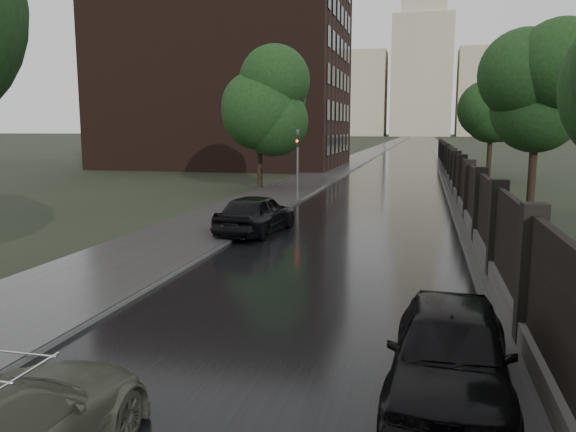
{
  "coord_description": "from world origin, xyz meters",
  "views": [
    {
      "loc": [
        2.59,
        -5.88,
        4.04
      ],
      "look_at": [
        -1.22,
        9.92,
        1.5
      ],
      "focal_mm": 35.0,
      "sensor_mm": 36.0,
      "label": 1
    }
  ],
  "objects_px": {
    "hatchback_left": "(256,214)",
    "car_right_near": "(450,352)",
    "tree_right_b": "(536,108)",
    "tree_right_c": "(491,116)",
    "traffic_light": "(298,158)",
    "tree_left_far": "(259,110)"
  },
  "relations": [
    {
      "from": "hatchback_left",
      "to": "car_right_near",
      "type": "relative_size",
      "value": 1.06
    },
    {
      "from": "tree_right_c",
      "to": "traffic_light",
      "type": "distance_m",
      "value": 19.26
    },
    {
      "from": "tree_right_b",
      "to": "car_right_near",
      "type": "relative_size",
      "value": 1.59
    },
    {
      "from": "tree_left_far",
      "to": "tree_right_c",
      "type": "height_order",
      "value": "tree_left_far"
    },
    {
      "from": "tree_right_c",
      "to": "car_right_near",
      "type": "height_order",
      "value": "tree_right_c"
    },
    {
      "from": "hatchback_left",
      "to": "tree_right_b",
      "type": "bearing_deg",
      "value": -139.27
    },
    {
      "from": "tree_right_c",
      "to": "car_right_near",
      "type": "relative_size",
      "value": 1.59
    },
    {
      "from": "tree_right_c",
      "to": "tree_right_b",
      "type": "bearing_deg",
      "value": -90.0
    },
    {
      "from": "car_right_near",
      "to": "hatchback_left",
      "type": "bearing_deg",
      "value": 121.69
    },
    {
      "from": "tree_right_b",
      "to": "car_right_near",
      "type": "xyz_separation_m",
      "value": [
        -4.42,
        -19.59,
        -4.2
      ]
    },
    {
      "from": "traffic_light",
      "to": "tree_right_c",
      "type": "bearing_deg",
      "value": 51.82
    },
    {
      "from": "car_right_near",
      "to": "tree_right_c",
      "type": "bearing_deg",
      "value": 86.2
    },
    {
      "from": "tree_right_c",
      "to": "hatchback_left",
      "type": "bearing_deg",
      "value": -113.59
    },
    {
      "from": "tree_left_far",
      "to": "hatchback_left",
      "type": "relative_size",
      "value": 1.59
    },
    {
      "from": "tree_left_far",
      "to": "hatchback_left",
      "type": "distance_m",
      "value": 16.64
    },
    {
      "from": "tree_left_far",
      "to": "car_right_near",
      "type": "height_order",
      "value": "tree_left_far"
    },
    {
      "from": "tree_left_far",
      "to": "tree_right_c",
      "type": "distance_m",
      "value": 18.45
    },
    {
      "from": "tree_left_far",
      "to": "hatchback_left",
      "type": "height_order",
      "value": "tree_left_far"
    },
    {
      "from": "tree_left_far",
      "to": "car_right_near",
      "type": "distance_m",
      "value": 30.07
    },
    {
      "from": "tree_left_far",
      "to": "tree_right_c",
      "type": "bearing_deg",
      "value": 32.83
    },
    {
      "from": "tree_right_b",
      "to": "hatchback_left",
      "type": "xyz_separation_m",
      "value": [
        -11.1,
        -7.42,
        -4.16
      ]
    },
    {
      "from": "tree_right_b",
      "to": "car_right_near",
      "type": "bearing_deg",
      "value": -102.71
    }
  ]
}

